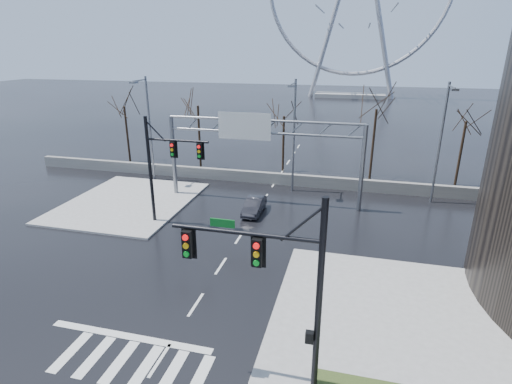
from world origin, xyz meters
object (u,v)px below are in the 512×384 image
(signal_mast_far, at_px, (163,161))
(car, at_px, (254,206))
(signal_mast_near, at_px, (281,277))
(sign_gantry, at_px, (258,143))

(signal_mast_far, bearing_deg, car, 31.65)
(car, bearing_deg, signal_mast_near, -72.64)
(signal_mast_near, xyz_separation_m, car, (-5.24, 16.55, -4.26))
(signal_mast_near, relative_size, sign_gantry, 0.49)
(sign_gantry, bearing_deg, signal_mast_far, -132.47)
(signal_mast_far, xyz_separation_m, sign_gantry, (5.49, 6.00, 0.35))
(signal_mast_far, relative_size, sign_gantry, 0.49)
(car, bearing_deg, signal_mast_far, -148.55)
(signal_mast_near, relative_size, signal_mast_far, 1.00)
(signal_mast_far, height_order, car, signal_mast_far)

